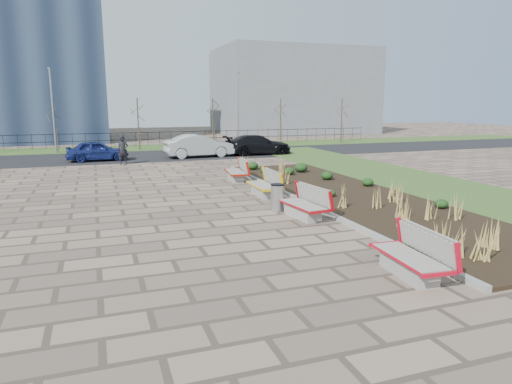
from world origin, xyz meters
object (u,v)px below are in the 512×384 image
object	(u,v)px
litter_bin	(277,198)
pedestrian	(123,150)
lamp_west	(53,112)
bench_d	(235,170)
bench_b	(303,203)
car_silver	(199,146)
bench_a	(409,254)
bench_c	(263,184)
car_black	(258,145)
car_blue	(97,151)
lamp_east	(238,110)

from	to	relation	value
litter_bin	pedestrian	size ratio (longest dim) A/B	0.54
pedestrian	lamp_west	world-z (taller)	lamp_west
bench_d	lamp_west	size ratio (longest dim) A/B	0.35
bench_b	litter_bin	world-z (taller)	bench_b
car_silver	lamp_west	distance (m)	11.30
bench_a	bench_c	bearing A→B (deg)	94.39
bench_c	car_silver	world-z (taller)	car_silver
bench_d	car_black	size ratio (longest dim) A/B	0.44
pedestrian	bench_c	bearing A→B (deg)	-63.70
litter_bin	car_blue	xyz separation A→B (m)	(-5.71, 16.52, 0.20)
bench_c	car_silver	xyz separation A→B (m)	(0.42, 13.74, 0.29)
bench_b	car_blue	world-z (taller)	car_blue
bench_a	bench_c	size ratio (longest dim) A/B	1.00
pedestrian	car_black	size ratio (longest dim) A/B	0.36
lamp_east	litter_bin	bearing A→B (deg)	-103.77
car_silver	lamp_east	distance (m)	7.75
litter_bin	car_silver	bearing A→B (deg)	87.00
bench_a	bench_d	xyz separation A→B (m)	(0.00, 12.96, 0.00)
bench_a	bench_b	world-z (taller)	same
car_black	lamp_east	distance (m)	6.14
car_blue	bench_a	bearing A→B (deg)	-166.31
bench_a	bench_b	xyz separation A→B (m)	(0.00, 5.39, 0.00)
bench_a	car_blue	world-z (taller)	car_blue
car_black	lamp_west	world-z (taller)	lamp_west
bench_b	bench_d	bearing A→B (deg)	83.69
car_silver	car_black	bearing A→B (deg)	-91.89
car_blue	car_black	bearing A→B (deg)	-91.20
litter_bin	car_silver	size ratio (longest dim) A/B	0.20
bench_b	bench_d	distance (m)	7.56
bench_c	car_silver	size ratio (longest dim) A/B	0.45
bench_d	car_black	world-z (taller)	car_black
bench_d	lamp_east	size ratio (longest dim) A/B	0.35
bench_d	car_blue	bearing A→B (deg)	127.89
bench_c	lamp_west	size ratio (longest dim) A/B	0.35
car_blue	pedestrian	bearing A→B (deg)	-148.90
lamp_west	lamp_east	bearing A→B (deg)	0.00
bench_b	car_black	distance (m)	18.25
car_blue	lamp_east	world-z (taller)	lamp_east
bench_a	lamp_east	distance (m)	29.24
bench_c	pedestrian	size ratio (longest dim) A/B	1.22
bench_d	lamp_west	distance (m)	18.31
pedestrian	car_silver	distance (m)	5.55
bench_c	litter_bin	size ratio (longest dim) A/B	2.23
bench_b	lamp_west	bearing A→B (deg)	104.81
lamp_west	litter_bin	bearing A→B (deg)	-68.93
car_blue	lamp_east	bearing A→B (deg)	-64.26
bench_a	bench_c	world-z (taller)	same
pedestrian	lamp_east	size ratio (longest dim) A/B	0.29
bench_b	litter_bin	xyz separation A→B (m)	(-0.44, 1.10, -0.03)
car_black	bench_d	bearing A→B (deg)	156.45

